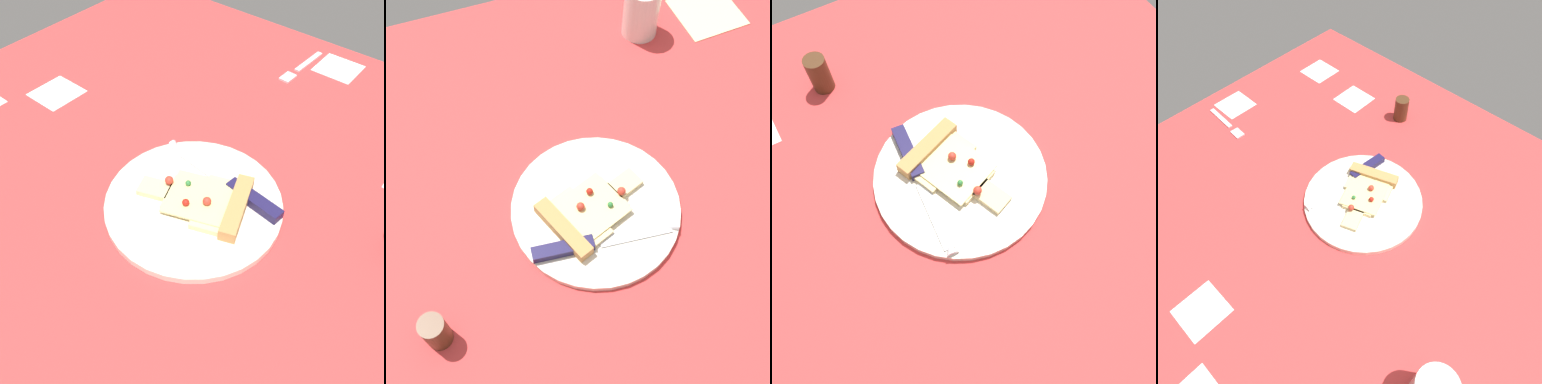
# 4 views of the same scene
# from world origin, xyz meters

# --- Properties ---
(ground_plane) EXTENTS (1.15, 1.15, 0.03)m
(ground_plane) POSITION_xyz_m (0.00, 0.00, -0.01)
(ground_plane) COLOR #D13838
(ground_plane) RESTS_ON ground
(plate) EXTENTS (0.28, 0.28, 0.01)m
(plate) POSITION_xyz_m (0.08, -0.03, 0.01)
(plate) COLOR silver
(plate) RESTS_ON ground_plane
(pizza_slice) EXTENTS (0.19, 0.14, 0.03)m
(pizza_slice) POSITION_xyz_m (0.11, -0.02, 0.02)
(pizza_slice) COLOR beige
(pizza_slice) RESTS_ON plate
(knife) EXTENTS (0.24, 0.05, 0.02)m
(knife) POSITION_xyz_m (0.12, 0.03, 0.02)
(knife) COLOR silver
(knife) RESTS_ON plate
(fork) EXTENTS (0.03, 0.15, 0.01)m
(fork) POSITION_xyz_m (0.02, 0.43, 0.00)
(fork) COLOR silver
(fork) RESTS_ON ground_plane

